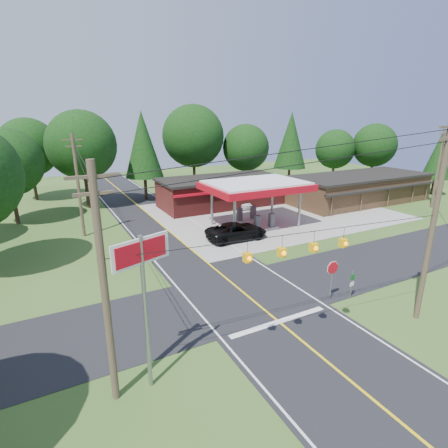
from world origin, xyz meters
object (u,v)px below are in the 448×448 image
big_stop_sign (143,278)px  gas_canopy (256,187)px  sedan_car (244,203)px  octagonal_stop_sign (332,271)px  suv_car (237,231)px

big_stop_sign → gas_canopy: bearing=46.7°
sedan_car → big_stop_sign: bearing=-115.1°
big_stop_sign → octagonal_stop_sign: size_ratio=2.58×
sedan_car → octagonal_stop_sign: (-7.50, -23.37, 1.42)m
gas_canopy → octagonal_stop_sign: gas_canopy is taller
sedan_car → octagonal_stop_sign: 24.59m
suv_car → octagonal_stop_sign: octagonal_stop_sign is taller
sedan_car → big_stop_sign: big_stop_sign is taller
gas_canopy → big_stop_sign: size_ratio=1.51×
octagonal_stop_sign → suv_car: bearing=88.0°
gas_canopy → suv_car: bearing=-143.4°
sedan_car → big_stop_sign: (-20.00, -25.37, 4.60)m
gas_canopy → octagonal_stop_sign: 16.78m
octagonal_stop_sign → gas_canopy: bearing=74.3°
gas_canopy → suv_car: 6.09m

